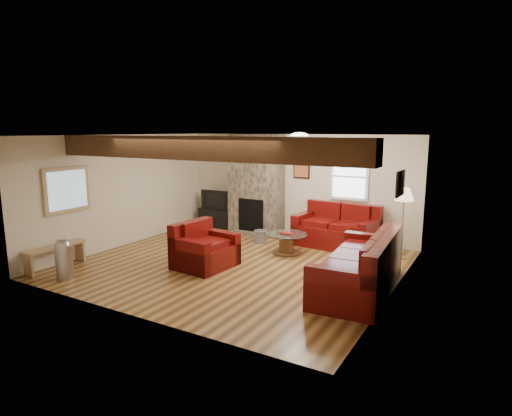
{
  "coord_description": "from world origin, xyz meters",
  "views": [
    {
      "loc": [
        4.38,
        -6.81,
        2.6
      ],
      "look_at": [
        0.21,
        0.4,
        1.08
      ],
      "focal_mm": 30.0,
      "sensor_mm": 36.0,
      "label": 1
    }
  ],
  "objects_px": {
    "armchair_red": "(205,245)",
    "coffee_table": "(286,244)",
    "floor_lamp": "(404,198)",
    "tv_cabinet": "(217,218)",
    "television": "(217,199)",
    "sofa_three": "(359,262)",
    "loveseat": "(336,226)"
  },
  "relations": [
    {
      "from": "armchair_red",
      "to": "coffee_table",
      "type": "relative_size",
      "value": 1.2
    },
    {
      "from": "floor_lamp",
      "to": "armchair_red",
      "type": "bearing_deg",
      "value": -141.86
    },
    {
      "from": "armchair_red",
      "to": "tv_cabinet",
      "type": "distance_m",
      "value": 3.5
    },
    {
      "from": "armchair_red",
      "to": "television",
      "type": "xyz_separation_m",
      "value": [
        -1.82,
        2.98,
        0.32
      ]
    },
    {
      "from": "television",
      "to": "floor_lamp",
      "type": "distance_m",
      "value": 5.01
    },
    {
      "from": "floor_lamp",
      "to": "television",
      "type": "bearing_deg",
      "value": 174.07
    },
    {
      "from": "sofa_three",
      "to": "tv_cabinet",
      "type": "distance_m",
      "value": 5.44
    },
    {
      "from": "television",
      "to": "floor_lamp",
      "type": "relative_size",
      "value": 0.6
    },
    {
      "from": "armchair_red",
      "to": "floor_lamp",
      "type": "relative_size",
      "value": 0.72
    },
    {
      "from": "tv_cabinet",
      "to": "television",
      "type": "distance_m",
      "value": 0.5
    },
    {
      "from": "tv_cabinet",
      "to": "floor_lamp",
      "type": "height_order",
      "value": "floor_lamp"
    },
    {
      "from": "sofa_three",
      "to": "tv_cabinet",
      "type": "xyz_separation_m",
      "value": [
        -4.72,
        2.69,
        -0.23
      ]
    },
    {
      "from": "coffee_table",
      "to": "floor_lamp",
      "type": "xyz_separation_m",
      "value": [
        2.19,
        0.87,
        1.03
      ]
    },
    {
      "from": "loveseat",
      "to": "tv_cabinet",
      "type": "relative_size",
      "value": 1.79
    },
    {
      "from": "television",
      "to": "floor_lamp",
      "type": "bearing_deg",
      "value": -5.93
    },
    {
      "from": "tv_cabinet",
      "to": "floor_lamp",
      "type": "bearing_deg",
      "value": -5.93
    },
    {
      "from": "loveseat",
      "to": "sofa_three",
      "type": "bearing_deg",
      "value": -57.85
    },
    {
      "from": "sofa_three",
      "to": "tv_cabinet",
      "type": "bearing_deg",
      "value": -123.51
    },
    {
      "from": "sofa_three",
      "to": "loveseat",
      "type": "xyz_separation_m",
      "value": [
        -1.24,
        2.39,
        -0.0
      ]
    },
    {
      "from": "sofa_three",
      "to": "television",
      "type": "height_order",
      "value": "television"
    },
    {
      "from": "loveseat",
      "to": "floor_lamp",
      "type": "relative_size",
      "value": 1.22
    },
    {
      "from": "tv_cabinet",
      "to": "sofa_three",
      "type": "bearing_deg",
      "value": -29.67
    },
    {
      "from": "floor_lamp",
      "to": "tv_cabinet",
      "type": "bearing_deg",
      "value": 174.07
    },
    {
      "from": "coffee_table",
      "to": "floor_lamp",
      "type": "height_order",
      "value": "floor_lamp"
    },
    {
      "from": "armchair_red",
      "to": "sofa_three",
      "type": "bearing_deg",
      "value": -78.8
    },
    {
      "from": "sofa_three",
      "to": "television",
      "type": "relative_size",
      "value": 2.78
    },
    {
      "from": "tv_cabinet",
      "to": "television",
      "type": "xyz_separation_m",
      "value": [
        0.0,
        0.0,
        0.5
      ]
    },
    {
      "from": "sofa_three",
      "to": "television",
      "type": "distance_m",
      "value": 5.44
    },
    {
      "from": "sofa_three",
      "to": "armchair_red",
      "type": "distance_m",
      "value": 2.92
    },
    {
      "from": "coffee_table",
      "to": "loveseat",
      "type": "bearing_deg",
      "value": 56.88
    },
    {
      "from": "sofa_three",
      "to": "coffee_table",
      "type": "height_order",
      "value": "sofa_three"
    },
    {
      "from": "armchair_red",
      "to": "coffee_table",
      "type": "distance_m",
      "value": 1.87
    }
  ]
}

